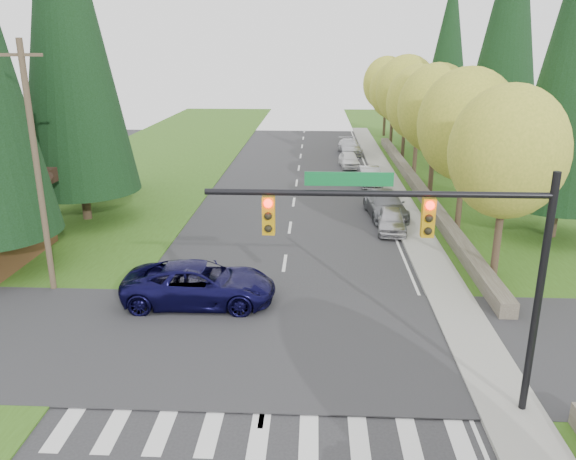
# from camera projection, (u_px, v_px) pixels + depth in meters

# --- Properties ---
(grass_east) EXTENTS (14.00, 110.00, 0.06)m
(grass_east) POSITION_uv_depth(u_px,v_px,m) (531.00, 236.00, 30.05)
(grass_east) COLOR #335516
(grass_east) RESTS_ON ground
(grass_west) EXTENTS (14.00, 110.00, 0.06)m
(grass_west) POSITION_uv_depth(u_px,v_px,m) (56.00, 229.00, 31.25)
(grass_west) COLOR #335516
(grass_west) RESTS_ON ground
(cross_street) EXTENTS (120.00, 8.00, 0.10)m
(cross_street) POSITION_uv_depth(u_px,v_px,m) (273.00, 343.00, 19.26)
(cross_street) COLOR #28282B
(cross_street) RESTS_ON ground
(sidewalk_east) EXTENTS (1.80, 80.00, 0.13)m
(sidewalk_east) POSITION_uv_depth(u_px,v_px,m) (411.00, 223.00, 32.22)
(sidewalk_east) COLOR gray
(sidewalk_east) RESTS_ON ground
(curb_east) EXTENTS (0.20, 80.00, 0.13)m
(curb_east) POSITION_uv_depth(u_px,v_px,m) (396.00, 223.00, 32.26)
(curb_east) COLOR gray
(curb_east) RESTS_ON ground
(stone_wall_north) EXTENTS (0.70, 40.00, 0.70)m
(stone_wall_north) POSITION_uv_depth(u_px,v_px,m) (417.00, 186.00, 39.66)
(stone_wall_north) COLOR #4C4438
(stone_wall_north) RESTS_ON ground
(traffic_signal) EXTENTS (8.70, 0.37, 6.80)m
(traffic_signal) POSITION_uv_depth(u_px,v_px,m) (433.00, 241.00, 14.19)
(traffic_signal) COLOR black
(traffic_signal) RESTS_ON ground
(utility_pole) EXTENTS (1.60, 0.24, 10.00)m
(utility_pole) POSITION_uv_depth(u_px,v_px,m) (37.00, 169.00, 21.91)
(utility_pole) COLOR #473828
(utility_pole) RESTS_ON ground
(decid_tree_0) EXTENTS (4.80, 4.80, 8.37)m
(decid_tree_0) POSITION_uv_depth(u_px,v_px,m) (508.00, 152.00, 22.81)
(decid_tree_0) COLOR #38281C
(decid_tree_0) RESTS_ON ground
(decid_tree_1) EXTENTS (5.20, 5.20, 8.80)m
(decid_tree_1) POSITION_uv_depth(u_px,v_px,m) (467.00, 125.00, 29.39)
(decid_tree_1) COLOR #38281C
(decid_tree_1) RESTS_ON ground
(decid_tree_2) EXTENTS (5.00, 5.00, 8.82)m
(decid_tree_2) POSITION_uv_depth(u_px,v_px,m) (436.00, 109.00, 36.01)
(decid_tree_2) COLOR #38281C
(decid_tree_2) RESTS_ON ground
(decid_tree_3) EXTENTS (5.00, 5.00, 8.55)m
(decid_tree_3) POSITION_uv_depth(u_px,v_px,m) (419.00, 103.00, 42.74)
(decid_tree_3) COLOR #38281C
(decid_tree_3) RESTS_ON ground
(decid_tree_4) EXTENTS (5.40, 5.40, 9.18)m
(decid_tree_4) POSITION_uv_depth(u_px,v_px,m) (406.00, 91.00, 49.26)
(decid_tree_4) COLOR #38281C
(decid_tree_4) RESTS_ON ground
(decid_tree_5) EXTENTS (4.80, 4.80, 8.30)m
(decid_tree_5) POSITION_uv_depth(u_px,v_px,m) (393.00, 91.00, 56.08)
(decid_tree_5) COLOR #38281C
(decid_tree_5) RESTS_ON ground
(decid_tree_6) EXTENTS (5.20, 5.20, 8.86)m
(decid_tree_6) POSITION_uv_depth(u_px,v_px,m) (386.00, 84.00, 62.62)
(decid_tree_6) COLOR #38281C
(decid_tree_6) RESTS_ON ground
(conifer_w_c) EXTENTS (6.46, 6.46, 20.80)m
(conifer_w_c) POSITION_uv_depth(u_px,v_px,m) (64.00, 15.00, 29.63)
(conifer_w_c) COLOR #38281C
(conifer_w_c) RESTS_ON ground
(conifer_w_e) EXTENTS (5.78, 5.78, 18.80)m
(conifer_w_e) POSITION_uv_depth(u_px,v_px,m) (76.00, 37.00, 35.73)
(conifer_w_e) COLOR #38281C
(conifer_w_e) RESTS_ON ground
(conifer_e_b) EXTENTS (6.12, 6.12, 19.80)m
(conifer_e_b) POSITION_uv_depth(u_px,v_px,m) (509.00, 31.00, 39.93)
(conifer_e_b) COLOR #38281C
(conifer_e_b) RESTS_ON ground
(conifer_e_c) EXTENTS (5.10, 5.10, 16.80)m
(conifer_e_c) POSITION_uv_depth(u_px,v_px,m) (449.00, 52.00, 53.74)
(conifer_e_c) COLOR #38281C
(conifer_e_c) RESTS_ON ground
(suv_navy) EXTENTS (5.99, 2.87, 1.65)m
(suv_navy) POSITION_uv_depth(u_px,v_px,m) (200.00, 284.00, 22.00)
(suv_navy) COLOR #0C0A34
(suv_navy) RESTS_ON ground
(parked_car_a) EXTENTS (1.79, 3.91, 1.30)m
(parked_car_a) POSITION_uv_depth(u_px,v_px,m) (391.00, 220.00, 30.78)
(parked_car_a) COLOR #B2B2B7
(parked_car_a) RESTS_ON ground
(parked_car_b) EXTENTS (2.52, 5.25, 1.48)m
(parked_car_b) POSITION_uv_depth(u_px,v_px,m) (385.00, 204.00, 33.51)
(parked_car_b) COLOR slate
(parked_car_b) RESTS_ON ground
(parked_car_c) EXTENTS (1.61, 4.17, 1.36)m
(parked_car_c) POSITION_uv_depth(u_px,v_px,m) (370.00, 177.00, 41.04)
(parked_car_c) COLOR #A4A4A8
(parked_car_c) RESTS_ON ground
(parked_car_d) EXTENTS (1.84, 3.89, 1.28)m
(parked_car_d) POSITION_uv_depth(u_px,v_px,m) (349.00, 160.00, 47.46)
(parked_car_d) COLOR white
(parked_car_d) RESTS_ON ground
(parked_car_e) EXTENTS (2.32, 4.93, 1.39)m
(parked_car_e) POSITION_uv_depth(u_px,v_px,m) (350.00, 147.00, 53.40)
(parked_car_e) COLOR silver
(parked_car_e) RESTS_ON ground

